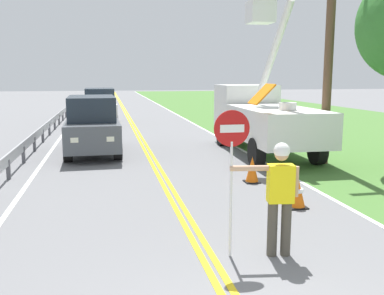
{
  "coord_description": "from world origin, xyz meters",
  "views": [
    {
      "loc": [
        -1.5,
        -3.29,
        2.85
      ],
      "look_at": [
        0.42,
        6.38,
        1.2
      ],
      "focal_mm": 40.54,
      "sensor_mm": 36.0,
      "label": 1
    }
  ],
  "objects_px": {
    "flagger_worker": "(280,192)",
    "oncoming_suv_nearest": "(92,125)",
    "traffic_cone_mid": "(252,170)",
    "traffic_cone_lead": "(297,193)",
    "oncoming_suv_second": "(100,106)",
    "utility_pole_near": "(330,32)",
    "utility_bucket_truck": "(261,114)",
    "stop_sign_paddle": "(232,151)"
  },
  "relations": [
    {
      "from": "flagger_worker",
      "to": "oncoming_suv_nearest",
      "type": "bearing_deg",
      "value": 107.5
    },
    {
      "from": "oncoming_suv_nearest",
      "to": "traffic_cone_mid",
      "type": "relative_size",
      "value": 6.65
    },
    {
      "from": "traffic_cone_lead",
      "to": "oncoming_suv_nearest",
      "type": "bearing_deg",
      "value": 120.66
    },
    {
      "from": "oncoming_suv_second",
      "to": "utility_pole_near",
      "type": "bearing_deg",
      "value": -61.14
    },
    {
      "from": "utility_bucket_truck",
      "to": "traffic_cone_lead",
      "type": "height_order",
      "value": "utility_bucket_truck"
    },
    {
      "from": "stop_sign_paddle",
      "to": "utility_bucket_truck",
      "type": "xyz_separation_m",
      "value": [
        3.79,
        8.95,
        -0.29
      ]
    },
    {
      "from": "oncoming_suv_nearest",
      "to": "utility_pole_near",
      "type": "relative_size",
      "value": 0.58
    },
    {
      "from": "oncoming_suv_second",
      "to": "utility_bucket_truck",
      "type": "bearing_deg",
      "value": -61.04
    },
    {
      "from": "flagger_worker",
      "to": "stop_sign_paddle",
      "type": "distance_m",
      "value": 1.02
    },
    {
      "from": "flagger_worker",
      "to": "oncoming_suv_second",
      "type": "xyz_separation_m",
      "value": [
        -2.97,
        19.9,
        0.01
      ]
    },
    {
      "from": "stop_sign_paddle",
      "to": "oncoming_suv_nearest",
      "type": "bearing_deg",
      "value": 103.57
    },
    {
      "from": "utility_bucket_truck",
      "to": "traffic_cone_mid",
      "type": "xyz_separation_m",
      "value": [
        -1.86,
        -4.41,
        -1.08
      ]
    },
    {
      "from": "stop_sign_paddle",
      "to": "traffic_cone_lead",
      "type": "relative_size",
      "value": 3.33
    },
    {
      "from": "utility_bucket_truck",
      "to": "traffic_cone_mid",
      "type": "distance_m",
      "value": 4.91
    },
    {
      "from": "utility_pole_near",
      "to": "traffic_cone_mid",
      "type": "distance_m",
      "value": 5.36
    },
    {
      "from": "utility_bucket_truck",
      "to": "utility_pole_near",
      "type": "xyz_separation_m",
      "value": [
        1.3,
        -2.4,
        2.76
      ]
    },
    {
      "from": "oncoming_suv_nearest",
      "to": "oncoming_suv_second",
      "type": "relative_size",
      "value": 1.0
    },
    {
      "from": "utility_bucket_truck",
      "to": "utility_pole_near",
      "type": "bearing_deg",
      "value": -61.63
    },
    {
      "from": "flagger_worker",
      "to": "utility_pole_near",
      "type": "height_order",
      "value": "utility_pole_near"
    },
    {
      "from": "traffic_cone_lead",
      "to": "oncoming_suv_second",
      "type": "bearing_deg",
      "value": 103.92
    },
    {
      "from": "flagger_worker",
      "to": "utility_bucket_truck",
      "type": "relative_size",
      "value": 0.27
    },
    {
      "from": "oncoming_suv_nearest",
      "to": "traffic_cone_mid",
      "type": "distance_m",
      "value": 6.86
    },
    {
      "from": "oncoming_suv_nearest",
      "to": "stop_sign_paddle",
      "type": "bearing_deg",
      "value": -76.43
    },
    {
      "from": "utility_bucket_truck",
      "to": "oncoming_suv_nearest",
      "type": "relative_size",
      "value": 1.47
    },
    {
      "from": "flagger_worker",
      "to": "utility_pole_near",
      "type": "xyz_separation_m",
      "value": [
        4.32,
        6.66,
        3.13
      ]
    },
    {
      "from": "flagger_worker",
      "to": "traffic_cone_lead",
      "type": "bearing_deg",
      "value": 58.88
    },
    {
      "from": "stop_sign_paddle",
      "to": "traffic_cone_lead",
      "type": "distance_m",
      "value": 3.37
    },
    {
      "from": "flagger_worker",
      "to": "oncoming_suv_nearest",
      "type": "xyz_separation_m",
      "value": [
        -3.13,
        9.94,
        0.01
      ]
    },
    {
      "from": "traffic_cone_lead",
      "to": "traffic_cone_mid",
      "type": "distance_m",
      "value": 2.35
    },
    {
      "from": "oncoming_suv_second",
      "to": "oncoming_suv_nearest",
      "type": "bearing_deg",
      "value": -90.94
    },
    {
      "from": "utility_pole_near",
      "to": "traffic_cone_lead",
      "type": "height_order",
      "value": "utility_pole_near"
    },
    {
      "from": "flagger_worker",
      "to": "utility_pole_near",
      "type": "bearing_deg",
      "value": 56.99
    },
    {
      "from": "oncoming_suv_second",
      "to": "traffic_cone_lead",
      "type": "bearing_deg",
      "value": -76.08
    },
    {
      "from": "utility_bucket_truck",
      "to": "oncoming_suv_second",
      "type": "bearing_deg",
      "value": 118.96
    },
    {
      "from": "stop_sign_paddle",
      "to": "oncoming_suv_nearest",
      "type": "distance_m",
      "value": 10.13
    },
    {
      "from": "utility_bucket_truck",
      "to": "oncoming_suv_second",
      "type": "distance_m",
      "value": 12.39
    },
    {
      "from": "utility_bucket_truck",
      "to": "oncoming_suv_second",
      "type": "xyz_separation_m",
      "value": [
        -6.0,
        10.83,
        -0.36
      ]
    },
    {
      "from": "flagger_worker",
      "to": "utility_pole_near",
      "type": "relative_size",
      "value": 0.23
    },
    {
      "from": "oncoming_suv_nearest",
      "to": "oncoming_suv_second",
      "type": "xyz_separation_m",
      "value": [
        0.16,
        9.96,
        0.0
      ]
    },
    {
      "from": "stop_sign_paddle",
      "to": "utility_bucket_truck",
      "type": "height_order",
      "value": "utility_bucket_truck"
    },
    {
      "from": "stop_sign_paddle",
      "to": "utility_pole_near",
      "type": "height_order",
      "value": "utility_pole_near"
    },
    {
      "from": "utility_bucket_truck",
      "to": "traffic_cone_lead",
      "type": "relative_size",
      "value": 9.77
    }
  ]
}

